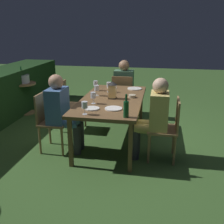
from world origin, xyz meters
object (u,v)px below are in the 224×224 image
(green_bottle_on_table, at_px, (126,109))
(side_table, at_px, (24,93))
(chair_head_far, at_px, (123,95))
(person_in_blue, at_px, (62,110))
(wine_glass_c, at_px, (93,96))
(plate_a, at_px, (135,89))
(wine_glass_a, at_px, (109,85))
(person_in_green, at_px, (124,85))
(wine_glass_d, at_px, (96,84))
(chair_side_right_b, at_px, (69,103))
(lantern_centerpiece, at_px, (113,89))
(bowl_bread, at_px, (132,96))
(chair_side_right_a, at_px, (50,119))
(chair_side_left_a, at_px, (168,126))
(person_in_mustard, at_px, (154,115))
(wine_glass_b, at_px, (97,88))
(wine_glass_e, at_px, (85,106))
(ice_bucket, at_px, (23,78))
(bowl_olives, at_px, (111,87))
(plate_c, at_px, (92,108))
(plate_b, at_px, (113,109))
(dining_table, at_px, (112,102))

(green_bottle_on_table, bearing_deg, side_table, 50.86)
(chair_head_far, relative_size, person_in_blue, 0.76)
(wine_glass_c, bearing_deg, plate_a, -25.62)
(chair_head_far, relative_size, wine_glass_a, 5.15)
(person_in_green, bearing_deg, wine_glass_d, 157.39)
(chair_side_right_b, bearing_deg, lantern_centerpiece, -115.70)
(green_bottle_on_table, distance_m, wine_glass_a, 1.32)
(person_in_green, bearing_deg, bowl_bread, -166.71)
(person_in_green, distance_m, chair_side_right_a, 2.01)
(chair_side_left_a, relative_size, person_in_mustard, 0.76)
(wine_glass_b, relative_size, wine_glass_e, 1.00)
(wine_glass_a, height_order, ice_bucket, ice_bucket)
(person_in_green, relative_size, wine_glass_a, 6.80)
(person_in_green, height_order, bowl_bread, person_in_green)
(chair_side_right_b, relative_size, wine_glass_c, 5.15)
(plate_a, distance_m, bowl_olives, 0.42)
(wine_glass_b, relative_size, plate_c, 0.81)
(person_in_green, distance_m, plate_b, 1.92)
(green_bottle_on_table, bearing_deg, wine_glass_a, 20.01)
(chair_side_right_b, bearing_deg, wine_glass_c, -139.22)
(plate_b, bearing_deg, wine_glass_e, 132.14)
(person_in_mustard, relative_size, bowl_olives, 8.15)
(person_in_mustard, height_order, wine_glass_a, person_in_mustard)
(wine_glass_d, bearing_deg, person_in_blue, 162.67)
(wine_glass_b, xyz_separation_m, side_table, (0.98, 1.80, -0.40))
(ice_bucket, bearing_deg, wine_glass_d, -110.54)
(chair_side_left_a, distance_m, chair_side_right_a, 1.71)
(dining_table, xyz_separation_m, wine_glass_b, (0.14, 0.27, 0.17))
(plate_a, distance_m, side_table, 2.41)
(chair_side_left_a, distance_m, wine_glass_e, 1.18)
(chair_side_left_a, height_order, plate_b, chair_side_left_a)
(person_in_green, bearing_deg, chair_side_right_b, 138.39)
(dining_table, height_order, bowl_bread, bowl_bread)
(chair_side_right_a, distance_m, wine_glass_a, 1.17)
(person_in_green, xyz_separation_m, wine_glass_d, (-0.90, 0.38, 0.20))
(wine_glass_d, relative_size, plate_c, 0.81)
(wine_glass_d, relative_size, wine_glass_e, 1.00)
(plate_a, xyz_separation_m, plate_c, (-1.28, 0.45, 0.00))
(person_in_green, relative_size, wine_glass_d, 6.80)
(wine_glass_b, relative_size, wine_glass_c, 1.00)
(chair_side_right_b, bearing_deg, person_in_blue, -167.02)
(person_in_mustard, xyz_separation_m, person_in_blue, (-0.00, 1.32, 0.00))
(lantern_centerpiece, xyz_separation_m, plate_a, (0.70, -0.27, -0.14))
(green_bottle_on_table, xyz_separation_m, plate_a, (1.54, 0.05, -0.10))
(chair_side_left_a, xyz_separation_m, bowl_bread, (0.55, 0.56, 0.26))
(chair_side_left_a, xyz_separation_m, chair_side_right_a, (0.00, 1.71, 0.00))
(person_in_mustard, xyz_separation_m, plate_c, (-0.15, 0.83, 0.09))
(chair_head_far, xyz_separation_m, plate_a, (-0.48, -0.28, 0.25))
(ice_bucket, bearing_deg, wine_glass_e, -135.94)
(wine_glass_d, bearing_deg, dining_table, -142.29)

